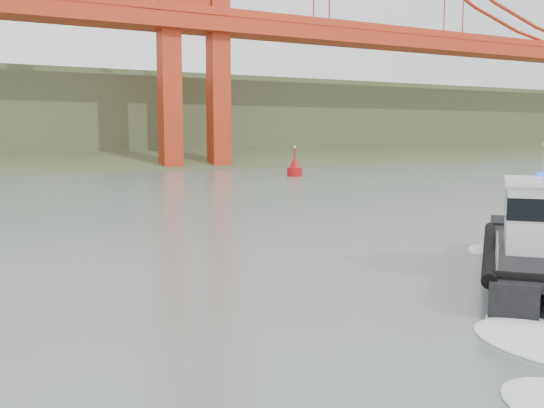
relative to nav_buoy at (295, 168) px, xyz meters
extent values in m
plane|color=slate|center=(-27.35, -53.18, -1.09)|extent=(400.00, 400.00, 0.00)
cube|color=#3F512E|center=(-27.35, 38.82, -1.09)|extent=(500.00, 44.72, 16.25)
cube|color=#3F512E|center=(-27.35, 66.82, 4.91)|extent=(500.00, 70.00, 18.00)
cube|color=#3F512E|center=(-27.35, 91.82, 9.91)|extent=(500.00, 60.00, 16.00)
cube|color=#B53016|center=(-27.35, 21.82, 20.91)|extent=(260.00, 6.00, 2.20)
cube|color=black|center=(-20.37, -51.81, -0.64)|extent=(9.78, 9.07, 1.30)
cylinder|color=#B70C0F|center=(0.00, 0.00, -0.65)|extent=(2.00, 2.00, 1.33)
cone|color=#B70C0F|center=(0.00, 0.00, 0.68)|extent=(1.55, 1.55, 2.00)
cylinder|color=#B70C0F|center=(0.00, 0.00, 2.01)|extent=(0.18, 0.18, 1.11)
sphere|color=#E5D87F|center=(0.00, 0.00, 2.68)|extent=(0.33, 0.33, 0.33)
camera|label=1|loc=(-39.08, -67.75, 4.42)|focal=40.00mm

